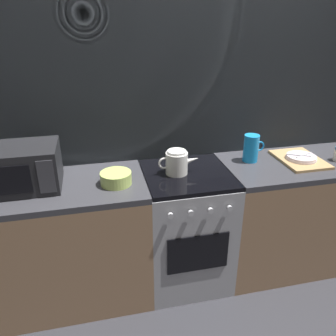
{
  "coord_description": "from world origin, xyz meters",
  "views": [
    {
      "loc": [
        -0.59,
        -2.01,
        1.9
      ],
      "look_at": [
        -0.13,
        0.0,
        0.95
      ],
      "focal_mm": 36.13,
      "sensor_mm": 36.0,
      "label": 1
    }
  ],
  "objects_px": {
    "stove_unit": "(186,228)",
    "kettle": "(177,162)",
    "pitcher": "(251,148)",
    "dish_pile": "(300,159)",
    "mixing_bowl": "(116,178)",
    "microwave": "(21,168)"
  },
  "relations": [
    {
      "from": "stove_unit",
      "to": "dish_pile",
      "type": "height_order",
      "value": "dish_pile"
    },
    {
      "from": "stove_unit",
      "to": "pitcher",
      "type": "bearing_deg",
      "value": 10.89
    },
    {
      "from": "microwave",
      "to": "mixing_bowl",
      "type": "bearing_deg",
      "value": -8.19
    },
    {
      "from": "mixing_bowl",
      "to": "dish_pile",
      "type": "relative_size",
      "value": 0.5
    },
    {
      "from": "microwave",
      "to": "dish_pile",
      "type": "xyz_separation_m",
      "value": [
        1.93,
        -0.02,
        -0.12
      ]
    },
    {
      "from": "kettle",
      "to": "dish_pile",
      "type": "relative_size",
      "value": 0.71
    },
    {
      "from": "stove_unit",
      "to": "kettle",
      "type": "bearing_deg",
      "value": 171.24
    },
    {
      "from": "microwave",
      "to": "kettle",
      "type": "xyz_separation_m",
      "value": [
        0.99,
        -0.02,
        -0.05
      ]
    },
    {
      "from": "microwave",
      "to": "pitcher",
      "type": "relative_size",
      "value": 2.3
    },
    {
      "from": "pitcher",
      "to": "mixing_bowl",
      "type": "bearing_deg",
      "value": -171.3
    },
    {
      "from": "kettle",
      "to": "dish_pile",
      "type": "bearing_deg",
      "value": -0.04
    },
    {
      "from": "stove_unit",
      "to": "mixing_bowl",
      "type": "distance_m",
      "value": 0.69
    },
    {
      "from": "mixing_bowl",
      "to": "microwave",
      "type": "bearing_deg",
      "value": 171.81
    },
    {
      "from": "stove_unit",
      "to": "mixing_bowl",
      "type": "height_order",
      "value": "mixing_bowl"
    },
    {
      "from": "kettle",
      "to": "pitcher",
      "type": "height_order",
      "value": "pitcher"
    },
    {
      "from": "stove_unit",
      "to": "kettle",
      "type": "height_order",
      "value": "kettle"
    },
    {
      "from": "kettle",
      "to": "dish_pile",
      "type": "height_order",
      "value": "kettle"
    },
    {
      "from": "pitcher",
      "to": "dish_pile",
      "type": "distance_m",
      "value": 0.38
    },
    {
      "from": "microwave",
      "to": "mixing_bowl",
      "type": "xyz_separation_m",
      "value": [
        0.57,
        -0.08,
        -0.1
      ]
    },
    {
      "from": "stove_unit",
      "to": "dish_pile",
      "type": "relative_size",
      "value": 2.25
    },
    {
      "from": "microwave",
      "to": "kettle",
      "type": "bearing_deg",
      "value": -0.94
    },
    {
      "from": "microwave",
      "to": "dish_pile",
      "type": "relative_size",
      "value": 1.15
    }
  ]
}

